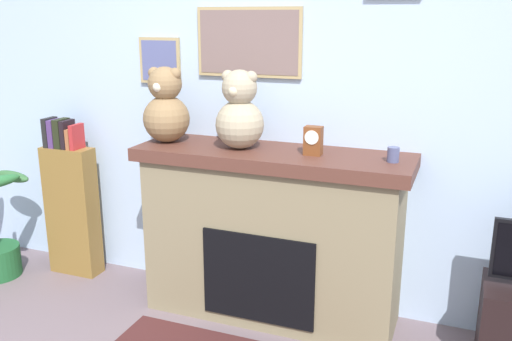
{
  "coord_description": "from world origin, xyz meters",
  "views": [
    {
      "loc": [
        1.18,
        -1.43,
        1.9
      ],
      "look_at": [
        -0.03,
        1.69,
        0.97
      ],
      "focal_mm": 39.14,
      "sensor_mm": 36.0,
      "label": 1
    }
  ],
  "objects_px": {
    "fireplace": "(272,234)",
    "teddy_bear_grey": "(240,114)",
    "bookshelf": "(71,204)",
    "mantel_clock": "(313,141)",
    "candle_jar": "(393,155)",
    "teddy_bear_tan": "(166,108)"
  },
  "relations": [
    {
      "from": "fireplace",
      "to": "teddy_bear_grey",
      "type": "height_order",
      "value": "teddy_bear_grey"
    },
    {
      "from": "bookshelf",
      "to": "mantel_clock",
      "type": "height_order",
      "value": "mantel_clock"
    },
    {
      "from": "bookshelf",
      "to": "teddy_bear_grey",
      "type": "relative_size",
      "value": 2.46
    },
    {
      "from": "candle_jar",
      "to": "mantel_clock",
      "type": "relative_size",
      "value": 0.5
    },
    {
      "from": "fireplace",
      "to": "teddy_bear_tan",
      "type": "distance_m",
      "value": 1.05
    },
    {
      "from": "fireplace",
      "to": "teddy_bear_grey",
      "type": "bearing_deg",
      "value": -174.97
    },
    {
      "from": "fireplace",
      "to": "mantel_clock",
      "type": "distance_m",
      "value": 0.68
    },
    {
      "from": "bookshelf",
      "to": "teddy_bear_tan",
      "type": "xyz_separation_m",
      "value": [
        0.88,
        -0.07,
        0.78
      ]
    },
    {
      "from": "bookshelf",
      "to": "mantel_clock",
      "type": "bearing_deg",
      "value": -2.13
    },
    {
      "from": "fireplace",
      "to": "teddy_bear_tan",
      "type": "xyz_separation_m",
      "value": [
        -0.72,
        -0.02,
        0.77
      ]
    },
    {
      "from": "fireplace",
      "to": "candle_jar",
      "type": "distance_m",
      "value": 0.93
    },
    {
      "from": "candle_jar",
      "to": "fireplace",
      "type": "bearing_deg",
      "value": 178.6
    },
    {
      "from": "bookshelf",
      "to": "teddy_bear_tan",
      "type": "height_order",
      "value": "teddy_bear_tan"
    },
    {
      "from": "candle_jar",
      "to": "teddy_bear_tan",
      "type": "bearing_deg",
      "value": -179.98
    },
    {
      "from": "fireplace",
      "to": "candle_jar",
      "type": "xyz_separation_m",
      "value": [
        0.72,
        -0.02,
        0.59
      ]
    },
    {
      "from": "fireplace",
      "to": "mantel_clock",
      "type": "relative_size",
      "value": 10.04
    },
    {
      "from": "teddy_bear_grey",
      "to": "candle_jar",
      "type": "bearing_deg",
      "value": 0.04
    },
    {
      "from": "candle_jar",
      "to": "mantel_clock",
      "type": "distance_m",
      "value": 0.47
    },
    {
      "from": "candle_jar",
      "to": "teddy_bear_tan",
      "type": "distance_m",
      "value": 1.45
    },
    {
      "from": "mantel_clock",
      "to": "bookshelf",
      "type": "bearing_deg",
      "value": 177.87
    },
    {
      "from": "bookshelf",
      "to": "mantel_clock",
      "type": "distance_m",
      "value": 1.97
    },
    {
      "from": "teddy_bear_tan",
      "to": "teddy_bear_grey",
      "type": "distance_m",
      "value": 0.51
    }
  ]
}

